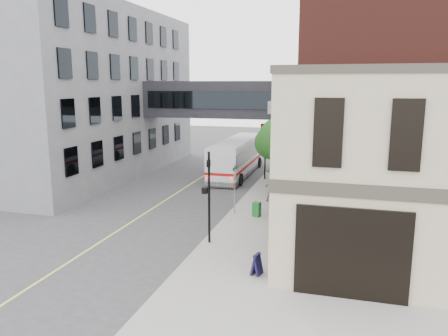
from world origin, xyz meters
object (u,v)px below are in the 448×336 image
Objects in this scene: pedestrian_b at (272,190)px; newspaper_box at (257,209)px; pedestrian_a at (280,183)px; pedestrian_c at (274,184)px; bus at (237,155)px; sandwich_board at (257,264)px.

newspaper_box is (-0.27, -3.60, -0.34)m from pedestrian_b.
pedestrian_a is 5.35m from newspaper_box.
newspaper_box is at bearing -111.09° from pedestrian_b.
newspaper_box is (-0.19, -4.98, -0.44)m from pedestrian_c.
bus is at bearing 122.99° from newspaper_box.
bus is 12.73m from newspaper_box.
pedestrian_c is 12.86m from sandwich_board.
pedestrian_b is at bearing 99.67° from newspaper_box.
pedestrian_b is at bearing -83.79° from pedestrian_c.
pedestrian_a is at bearing 45.38° from pedestrian_c.
newspaper_box is at bearing 116.34° from sandwich_board.
sandwich_board is (1.03, -13.11, -0.38)m from pedestrian_a.
pedestrian_a is 1.95× the size of newspaper_box.
bus is 7.32× the size of pedestrian_b.
newspaper_box is at bearing -94.52° from pedestrian_a.
bus reaches higher than pedestrian_a.
pedestrian_a is 1.09× the size of pedestrian_b.
bus is 20.63m from sandwich_board.
newspaper_box is 7.96m from sandwich_board.
bus is 13.12× the size of newspaper_box.
pedestrian_b is 11.48m from sandwich_board.
pedestrian_b is 0.88× the size of pedestrian_c.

